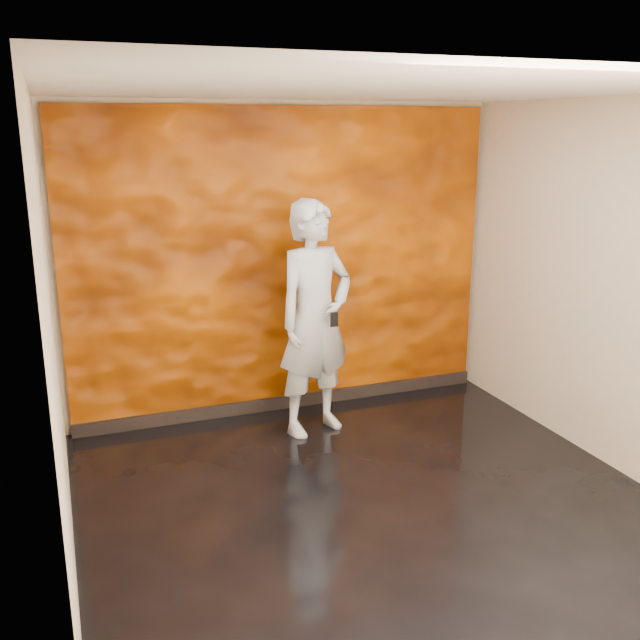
{
  "coord_description": "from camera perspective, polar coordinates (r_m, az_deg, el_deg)",
  "views": [
    {
      "loc": [
        -1.94,
        -4.09,
        2.59
      ],
      "look_at": [
        -0.03,
        0.99,
        1.1
      ],
      "focal_mm": 40.0,
      "sensor_mm": 36.0,
      "label": 1
    }
  ],
  "objects": [
    {
      "name": "room",
      "position": [
        4.68,
        4.62,
        0.55
      ],
      "size": [
        4.02,
        4.02,
        2.81
      ],
      "color": "black",
      "rests_on": "ground"
    },
    {
      "name": "feature_wall",
      "position": [
        6.46,
        -2.81,
        4.53
      ],
      "size": [
        3.9,
        0.06,
        2.75
      ],
      "primitive_type": "cube",
      "color": "#DD5F00",
      "rests_on": "ground"
    },
    {
      "name": "baseboard",
      "position": [
        6.8,
        -2.56,
        -6.53
      ],
      "size": [
        3.9,
        0.04,
        0.12
      ],
      "primitive_type": "cube",
      "color": "black",
      "rests_on": "ground"
    },
    {
      "name": "man",
      "position": [
        6.02,
        -0.4,
        0.09
      ],
      "size": [
        0.84,
        0.68,
        2.01
      ],
      "primitive_type": "imported",
      "rotation": [
        0.0,
        0.0,
        0.3
      ],
      "color": "#A8B0B9",
      "rests_on": "ground"
    },
    {
      "name": "phone",
      "position": [
        5.8,
        1.14,
        0.04
      ],
      "size": [
        0.07,
        0.02,
        0.12
      ],
      "primitive_type": "cube",
      "rotation": [
        0.0,
        0.0,
        -0.04
      ],
      "color": "black",
      "rests_on": "man"
    }
  ]
}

